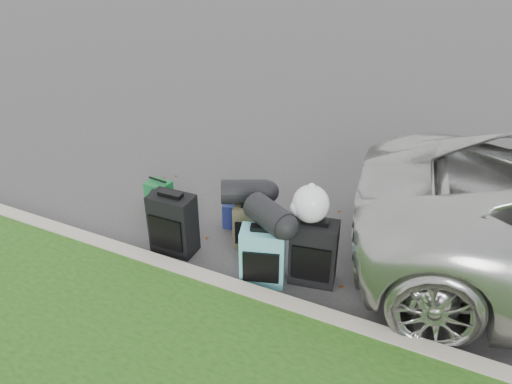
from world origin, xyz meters
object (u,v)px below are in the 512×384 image
at_px(suitcase_large_black_right, 314,252).
at_px(tote_navy, 236,214).
at_px(suitcase_olive, 250,226).
at_px(suitcase_large_black_left, 173,224).
at_px(suitcase_small_black, 165,209).
at_px(tote_green, 159,194).
at_px(suitcase_teal, 263,256).

height_order(suitcase_large_black_right, tote_navy, suitcase_large_black_right).
bearing_deg(suitcase_olive, tote_navy, 122.96).
relative_size(suitcase_large_black_left, suitcase_large_black_right, 1.00).
bearing_deg(suitcase_small_black, suitcase_large_black_right, -24.23).
bearing_deg(suitcase_small_black, tote_green, 117.00).
height_order(suitcase_teal, suitcase_large_black_right, suitcase_large_black_right).
bearing_deg(suitcase_large_black_right, suitcase_large_black_left, 175.76).
xyz_separation_m(suitcase_small_black, suitcase_large_black_right, (2.08, -0.24, 0.14)).
relative_size(tote_green, tote_navy, 1.09).
distance_m(suitcase_large_black_right, tote_green, 2.48).
bearing_deg(suitcase_small_black, tote_navy, 5.27).
xyz_separation_m(suitcase_small_black, tote_navy, (0.84, 0.35, -0.06)).
bearing_deg(suitcase_teal, suitcase_small_black, 144.90).
bearing_deg(suitcase_large_black_left, tote_navy, 60.46).
height_order(suitcase_olive, tote_green, suitcase_olive).
relative_size(suitcase_small_black, suitcase_large_black_right, 0.61).
height_order(suitcase_large_black_left, tote_navy, suitcase_large_black_left).
relative_size(suitcase_teal, tote_green, 1.87).
xyz_separation_m(suitcase_small_black, suitcase_teal, (1.60, -0.49, 0.11)).
distance_m(suitcase_teal, tote_navy, 1.15).
height_order(suitcase_teal, tote_green, suitcase_teal).
xyz_separation_m(suitcase_olive, suitcase_teal, (0.42, -0.56, 0.07)).
relative_size(suitcase_small_black, suitcase_large_black_left, 0.60).
distance_m(suitcase_large_black_left, suitcase_teal, 1.17).
xyz_separation_m(suitcase_olive, tote_green, (-1.51, 0.27, -0.09)).
distance_m(suitcase_teal, tote_green, 2.11).
bearing_deg(suitcase_small_black, suitcase_large_black_left, -62.26).
distance_m(suitcase_small_black, suitcase_olive, 1.18).
bearing_deg(suitcase_large_black_left, tote_green, 133.08).
bearing_deg(suitcase_large_black_right, suitcase_teal, -162.49).
relative_size(suitcase_large_black_left, suitcase_olive, 1.39).
bearing_deg(suitcase_small_black, suitcase_olive, -14.65).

